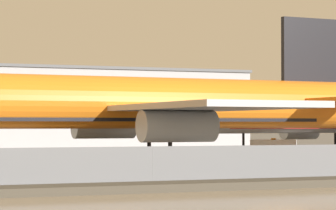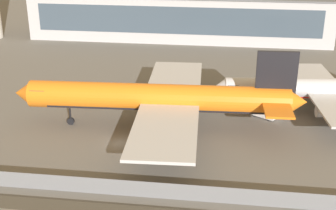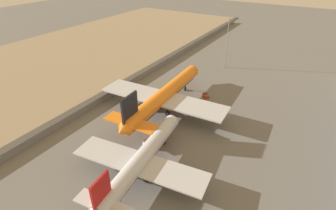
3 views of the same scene
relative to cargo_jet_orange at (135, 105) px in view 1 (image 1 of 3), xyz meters
The scene contains 6 objects.
ground_plane 11.60m from the cargo_jet_orange, 131.73° to the right, with size 500.00×500.00×0.00m, color #66635E.
shoreline_seawall 29.26m from the cargo_jet_orange, 103.34° to the right, with size 320.00×3.00×0.50m.
perimeter_fence 24.78m from the cargo_jet_orange, 105.78° to the right, with size 280.00×0.10×2.59m.
cargo_jet_orange is the anchor object (origin of this frame).
passenger_jet_silver 32.56m from the cargo_jet_orange, 21.51° to the left, with size 41.87×35.94×12.81m.
ops_van 21.41m from the cargo_jet_orange, 21.09° to the left, with size 5.50×4.60×2.48m.
Camera 1 is at (-18.10, -66.12, 4.06)m, focal length 85.00 mm.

